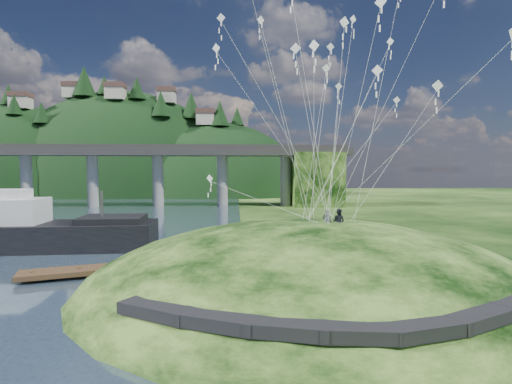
{
  "coord_description": "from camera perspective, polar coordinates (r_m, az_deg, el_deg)",
  "views": [
    {
      "loc": [
        2.33,
        -27.4,
        8.88
      ],
      "look_at": [
        4.0,
        6.0,
        7.0
      ],
      "focal_mm": 28.0,
      "sensor_mm": 36.0,
      "label": 1
    }
  ],
  "objects": [
    {
      "name": "wooden_dock",
      "position": [
        36.65,
        -18.47,
        -10.16
      ],
      "size": [
        16.02,
        7.48,
        1.15
      ],
      "color": "#3D2919",
      "rests_on": "ground"
    },
    {
      "name": "bridge",
      "position": [
        101.63,
        -19.36,
        3.5
      ],
      "size": [
        160.0,
        11.0,
        15.0
      ],
      "color": "#2D2B2B",
      "rests_on": "ground"
    },
    {
      "name": "kite_flyers",
      "position": [
        30.59,
        11.32,
        -2.38
      ],
      "size": [
        1.92,
        1.18,
        1.98
      ],
      "color": "#23252F",
      "rests_on": "ground"
    },
    {
      "name": "far_ridge",
      "position": [
        157.31,
        -19.85,
        -2.93
      ],
      "size": [
        153.0,
        70.0,
        94.5
      ],
      "color": "black",
      "rests_on": "ground"
    },
    {
      "name": "work_barge",
      "position": [
        50.62,
        -29.11,
        -4.77
      ],
      "size": [
        25.42,
        8.13,
        8.79
      ],
      "color": "black",
      "rests_on": "ground"
    },
    {
      "name": "grass_hill",
      "position": [
        31.69,
        7.91,
        -15.93
      ],
      "size": [
        36.0,
        32.0,
        13.0
      ],
      "color": "black",
      "rests_on": "ground"
    },
    {
      "name": "ground",
      "position": [
        28.9,
        -7.6,
        -14.71
      ],
      "size": [
        320.0,
        320.0,
        0.0
      ],
      "primitive_type": "plane",
      "color": "black",
      "rests_on": "ground"
    },
    {
      "name": "kite_swarm",
      "position": [
        34.45,
        12.34,
        20.14
      ],
      "size": [
        18.66,
        17.17,
        19.36
      ],
      "color": "white",
      "rests_on": "ground"
    },
    {
      "name": "footpath",
      "position": [
        19.61,
        13.09,
        -17.15
      ],
      "size": [
        22.29,
        5.84,
        0.83
      ],
      "color": "black",
      "rests_on": "ground"
    }
  ]
}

